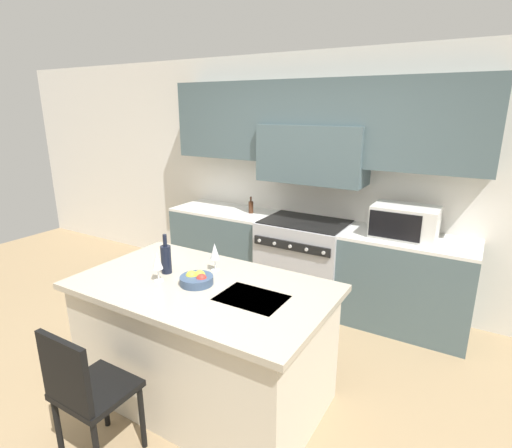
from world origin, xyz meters
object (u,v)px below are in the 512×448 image
at_px(wine_bottle, 166,258).
at_px(wine_glass_near, 157,261).
at_px(fruit_bowl, 197,279).
at_px(oil_bottle_on_counter, 251,207).
at_px(range_stove, 304,262).
at_px(island_chair, 85,389).
at_px(microwave, 405,222).
at_px(wine_glass_far, 215,252).

bearing_deg(wine_bottle, wine_glass_near, -69.82).
relative_size(fruit_bowl, oil_bottle_on_counter, 1.20).
xyz_separation_m(wine_glass_near, oil_bottle_on_counter, (-0.42, 1.96, -0.07)).
xyz_separation_m(range_stove, wine_glass_near, (-0.29, -1.91, 0.60)).
relative_size(range_stove, fruit_bowl, 4.00).
xyz_separation_m(range_stove, fruit_bowl, (-0.02, -1.81, 0.49)).
xyz_separation_m(island_chair, fruit_bowl, (0.19, 0.83, 0.43)).
relative_size(range_stove, wine_bottle, 3.12).
relative_size(microwave, oil_bottle_on_counter, 3.01).
height_order(microwave, island_chair, microwave).
bearing_deg(wine_glass_near, wine_bottle, 110.18).
relative_size(wine_bottle, fruit_bowl, 1.28).
height_order(wine_glass_far, oil_bottle_on_counter, wine_glass_far).
distance_m(range_stove, microwave, 1.18).
height_order(range_stove, wine_bottle, wine_bottle).
bearing_deg(fruit_bowl, microwave, 60.47).
xyz_separation_m(microwave, wine_bottle, (-1.36, -1.79, -0.04)).
xyz_separation_m(wine_glass_far, fruit_bowl, (0.03, -0.26, -0.11)).
bearing_deg(range_stove, fruit_bowl, -90.77).
height_order(range_stove, island_chair, range_stove).
bearing_deg(island_chair, fruit_bowl, 77.01).
bearing_deg(oil_bottle_on_counter, wine_glass_far, -67.67).
xyz_separation_m(range_stove, microwave, (1.01, 0.02, 0.61)).
bearing_deg(wine_bottle, microwave, 52.85).
relative_size(island_chair, oil_bottle_on_counter, 4.72).
bearing_deg(wine_glass_far, island_chair, -98.27).
distance_m(range_stove, wine_glass_near, 2.03).
height_order(microwave, fruit_bowl, microwave).
relative_size(wine_glass_near, fruit_bowl, 0.93).
distance_m(wine_glass_near, oil_bottle_on_counter, 2.00).
relative_size(range_stove, oil_bottle_on_counter, 4.80).
xyz_separation_m(microwave, oil_bottle_on_counter, (-1.73, 0.02, -0.08)).
distance_m(island_chair, wine_glass_far, 1.23).
distance_m(island_chair, wine_bottle, 1.01).
bearing_deg(island_chair, microwave, 65.21).
relative_size(wine_bottle, oil_bottle_on_counter, 1.54).
bearing_deg(range_stove, wine_glass_near, -98.71).
distance_m(island_chair, fruit_bowl, 0.95).
bearing_deg(fruit_bowl, wine_glass_far, 97.05).
xyz_separation_m(range_stove, oil_bottle_on_counter, (-0.71, 0.04, 0.53)).
relative_size(microwave, wine_glass_far, 2.71).
height_order(range_stove, wine_glass_far, wine_glass_far).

